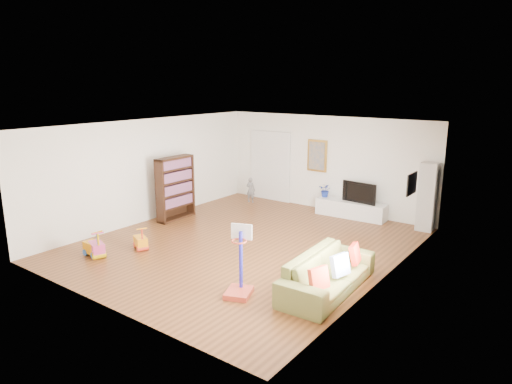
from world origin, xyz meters
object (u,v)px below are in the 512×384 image
Objects in this scene: sofa at (328,273)px; media_console at (351,209)px; bookshelf at (175,188)px; basketball_hoop at (238,262)px.

media_console is at bearing 17.69° from sofa.
sofa is at bearing -72.49° from media_console.
media_console is 1.13× the size of bookshelf.
bookshelf is at bearing 127.22° from basketball_hoop.
bookshelf is 4.96m from basketball_hoop.
basketball_hoop is (4.22, -2.58, -0.23)m from bookshelf.
bookshelf reaches higher than basketball_hoop.
sofa is at bearing -16.32° from bookshelf.
basketball_hoop is (-1.15, -1.09, 0.29)m from sofa.
media_console is at bearing 37.55° from bookshelf.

